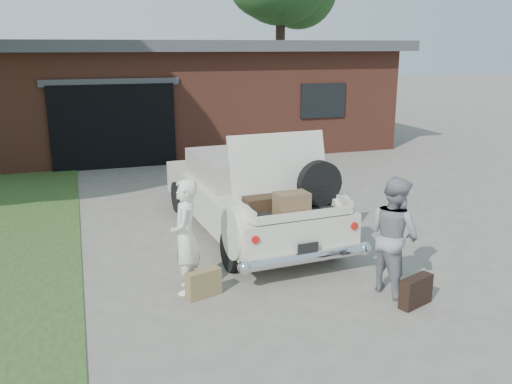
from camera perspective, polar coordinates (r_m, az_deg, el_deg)
name	(u,v)px	position (r m, az deg, el deg)	size (l,w,h in m)	color
ground	(269,278)	(7.71, 1.41, -9.04)	(90.00, 90.00, 0.00)	gray
house	(182,92)	(18.46, -7.83, 10.41)	(12.80, 7.80, 3.30)	brown
sedan	(247,193)	(9.35, -0.94, -0.15)	(2.11, 4.80, 1.92)	beige
woman_left	(185,237)	(7.10, -7.46, -4.69)	(0.56, 0.37, 1.53)	white
woman_right	(394,235)	(7.27, 14.29, -4.42)	(0.76, 0.59, 1.56)	gray
suitcase_left	(203,284)	(7.14, -5.55, -9.57)	(0.47, 0.15, 0.36)	olive
suitcase_right	(416,291)	(7.16, 16.48, -9.99)	(0.49, 0.16, 0.38)	black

